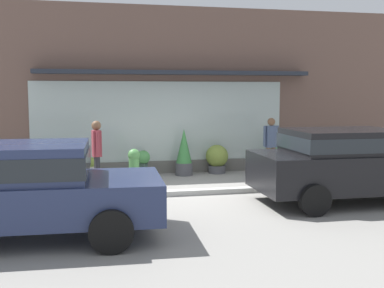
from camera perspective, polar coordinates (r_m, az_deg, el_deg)
ground_plane at (r=11.40m, az=0.72°, el=-5.83°), size 60.00×60.00×0.00m
curb_strip at (r=11.20m, az=0.95°, el=-5.73°), size 14.00×0.24×0.12m
storefront at (r=14.27m, az=-2.16°, el=6.18°), size 14.00×0.81×4.86m
fire_hydrant at (r=11.83m, az=-6.91°, el=-2.93°), size 0.44×0.41×1.00m
pedestrian_with_handbag at (r=11.74m, az=-11.29°, el=-0.72°), size 0.24×0.65×1.70m
pedestrian_passerby at (r=13.81m, az=9.39°, el=0.26°), size 0.49×0.25×1.65m
parked_car_black at (r=10.79m, az=18.11°, el=-1.96°), size 4.16×2.12×1.59m
parked_car_navy at (r=8.17m, az=-19.84°, el=-4.62°), size 4.41×2.25×1.55m
potted_plant_low_front at (r=13.35m, az=-11.99°, el=-2.79°), size 0.29×0.29×0.61m
potted_plant_corner_tall at (r=14.09m, az=2.99°, el=-1.70°), size 0.66×0.66×0.84m
potted_plant_by_entrance at (r=13.68m, az=-0.96°, el=-1.09°), size 0.50×0.50×1.34m
potted_plant_window_right at (r=15.54m, az=16.74°, el=-1.05°), size 0.56×0.56×0.89m
potted_plant_window_center at (r=14.77m, az=10.42°, el=-1.46°), size 0.63×0.63×0.84m
potted_plant_window_left at (r=13.50m, az=-5.84°, el=-2.06°), size 0.39×0.39×0.75m
potted_plant_doorstep at (r=13.66m, az=-15.89°, el=-2.73°), size 0.48×0.48×0.64m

